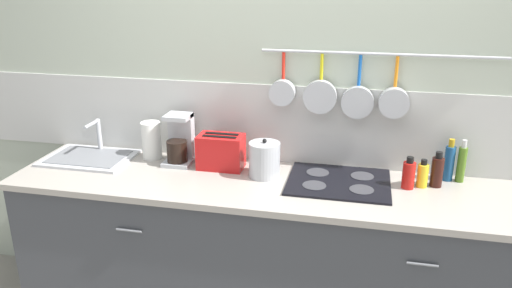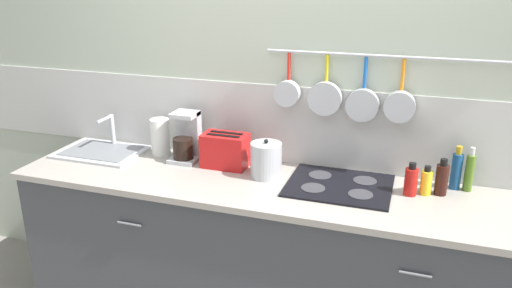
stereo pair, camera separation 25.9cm
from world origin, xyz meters
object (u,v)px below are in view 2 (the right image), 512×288
Objects in this scene: toaster at (225,150)px; bottle_dish_soap at (426,182)px; bottle_hot_sauce at (469,172)px; bottle_sesame_oil at (442,179)px; kettle at (266,160)px; paper_towel_roll at (160,137)px; bottle_cooking_wine at (411,181)px; coffee_maker at (186,140)px; bottle_vinegar at (456,170)px.

bottle_dish_soap is (1.10, -0.03, -0.03)m from toaster.
bottle_sesame_oil is at bearing -144.86° from bottle_hot_sauce.
bottle_dish_soap is at bearing 2.77° from kettle.
kettle is 0.91m from bottle_sesame_oil.
toaster is 1.17m from bottle_sesame_oil.
bottle_cooking_wine is (1.47, -0.12, -0.04)m from paper_towel_roll.
toaster is (0.26, -0.03, -0.02)m from coffee_maker.
bottle_hot_sauce reaches higher than paper_towel_roll.
bottle_dish_soap is (0.83, 0.04, -0.03)m from kettle.
coffee_maker is at bearing 177.51° from bottle_dish_soap.
bottle_dish_soap is at bearing -150.60° from bottle_hot_sauce.
kettle is at bearing -10.70° from coffee_maker.
kettle is at bearing -171.48° from bottle_hot_sauce.
coffee_maker is 1.26× the size of bottle_vinegar.
bottle_dish_soap is 0.79× the size of bottle_sesame_oil.
kettle is 0.94× the size of bottle_vinegar.
bottle_cooking_wine is at bearing -144.52° from bottle_vinegar.
bottle_cooking_wine is at bearing -4.12° from coffee_maker.
bottle_vinegar is (0.22, 0.15, 0.03)m from bottle_cooking_wine.
bottle_vinegar is (1.50, 0.06, -0.02)m from coffee_maker.
toaster reaches higher than bottle_cooking_wine.
bottle_vinegar is at bearing 40.16° from bottle_dish_soap.
bottle_hot_sauce is at bearing 29.40° from bottle_dish_soap.
coffee_maker is 1.29m from bottle_cooking_wine.
paper_towel_roll is at bearing 177.67° from bottle_sesame_oil.
coffee_maker reaches higher than bottle_hot_sauce.
coffee_maker is 1.70× the size of bottle_cooking_wine.
toaster is 1.43× the size of bottle_sesame_oil.
bottle_dish_soap is at bearing -162.97° from bottle_sesame_oil.
paper_towel_roll is 0.77× the size of coffee_maker.
coffee_maker is at bearing -177.66° from bottle_vinegar.
bottle_vinegar reaches higher than bottle_cooking_wine.
kettle is 1.14× the size of bottle_sesame_oil.
paper_towel_roll is at bearing 176.75° from bottle_dish_soap.
bottle_cooking_wine is 0.74× the size of bottle_vinegar.
toaster is at bearing -7.88° from paper_towel_roll.
kettle reaches higher than bottle_dish_soap.
bottle_vinegar is (1.24, 0.09, 0.00)m from toaster.
toaster is 1.26× the size of kettle.
paper_towel_roll is 1.48× the size of bottle_dish_soap.
bottle_sesame_oil is at bearing -1.48° from coffee_maker.
toaster is at bearing 178.65° from bottle_dish_soap.
bottle_sesame_oil is (1.43, -0.04, -0.04)m from coffee_maker.
toaster reaches higher than bottle_sesame_oil.
coffee_maker is 1.56m from bottle_hot_sauce.
coffee_maker is 1.35× the size of kettle.
bottle_hot_sauce is (1.30, 0.09, 0.01)m from toaster.
paper_towel_roll is 1.48m from bottle_cooking_wine.
bottle_dish_soap is at bearing -139.84° from bottle_vinegar.
paper_towel_roll reaches higher than kettle.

